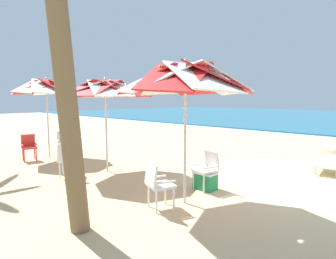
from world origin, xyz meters
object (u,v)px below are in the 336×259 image
object	(u,v)px
sun_lounger_1	(330,160)
plastic_chair_2	(67,158)
plastic_chair_0	(207,167)
plastic_chair_4	(63,141)
beach_umbrella_2	(46,88)
plastic_chair_3	(29,146)
beach_umbrella_0	(185,80)
plastic_chair_1	(158,183)
cooler_box	(205,180)
beach_umbrella_1	(105,90)

from	to	relation	value
sun_lounger_1	plastic_chair_2	bearing A→B (deg)	-129.65
plastic_chair_0	plastic_chair_4	distance (m)	6.09
plastic_chair_2	beach_umbrella_2	distance (m)	3.47
plastic_chair_4	plastic_chair_3	bearing A→B (deg)	-84.72
sun_lounger_1	plastic_chair_3	bearing A→B (deg)	-143.15
beach_umbrella_2	beach_umbrella_0	bearing A→B (deg)	-0.08
plastic_chair_3	sun_lounger_1	xyz separation A→B (m)	(7.47, 5.60, -0.22)
plastic_chair_1	beach_umbrella_2	size ratio (longest dim) A/B	0.31
cooler_box	plastic_chair_1	bearing A→B (deg)	-88.35
beach_umbrella_1	plastic_chair_3	distance (m)	3.64
beach_umbrella_0	beach_umbrella_1	world-z (taller)	beach_umbrella_0
plastic_chair_3	plastic_chair_0	bearing A→B (deg)	15.61
plastic_chair_2	plastic_chair_1	bearing A→B (deg)	2.56
plastic_chair_2	cooler_box	world-z (taller)	plastic_chair_2
plastic_chair_2	plastic_chair_3	world-z (taller)	same
plastic_chair_0	sun_lounger_1	xyz separation A→B (m)	(1.50, 3.93, -0.22)
beach_umbrella_0	plastic_chair_0	distance (m)	2.14
beach_umbrella_1	plastic_chair_4	bearing A→B (deg)	175.55
plastic_chair_0	beach_umbrella_2	bearing A→B (deg)	-170.59
beach_umbrella_1	plastic_chair_4	size ratio (longest dim) A/B	3.02
beach_umbrella_1	cooler_box	xyz separation A→B (m)	(2.93, 0.62, -2.08)
beach_umbrella_1	beach_umbrella_0	bearing A→B (deg)	-6.03
beach_umbrella_1	plastic_chair_1	bearing A→B (deg)	-16.96
beach_umbrella_1	cooler_box	size ratio (longest dim) A/B	5.23
plastic_chair_0	sun_lounger_1	world-z (taller)	plastic_chair_0
cooler_box	plastic_chair_0	bearing A→B (deg)	69.26
plastic_chair_0	beach_umbrella_2	distance (m)	6.36
plastic_chair_4	beach_umbrella_0	bearing A→B (deg)	-5.24
plastic_chair_2	plastic_chair_4	bearing A→B (deg)	155.94
beach_umbrella_0	plastic_chair_0	bearing A→B (deg)	100.88
plastic_chair_3	sun_lounger_1	bearing A→B (deg)	36.85
sun_lounger_1	plastic_chair_4	bearing A→B (deg)	-150.12
plastic_chair_3	beach_umbrella_2	bearing A→B (deg)	91.81
plastic_chair_1	cooler_box	size ratio (longest dim) A/B	1.73
cooler_box	beach_umbrella_2	bearing A→B (deg)	-170.99
plastic_chair_1	cooler_box	bearing A→B (deg)	91.65
plastic_chair_3	sun_lounger_1	world-z (taller)	plastic_chair_3
plastic_chair_2	plastic_chair_3	size ratio (longest dim) A/B	1.00
plastic_chair_2	sun_lounger_1	xyz separation A→B (m)	(4.68, 5.65, -0.22)
beach_umbrella_0	plastic_chair_0	world-z (taller)	beach_umbrella_0
plastic_chair_4	plastic_chair_0	bearing A→B (deg)	4.00
plastic_chair_3	cooler_box	world-z (taller)	plastic_chair_3
beach_umbrella_0	plastic_chair_4	world-z (taller)	beach_umbrella_0
plastic_chair_0	cooler_box	bearing A→B (deg)	-110.74
plastic_chair_1	beach_umbrella_0	bearing A→B (deg)	73.92
beach_umbrella_0	cooler_box	distance (m)	2.39
beach_umbrella_1	sun_lounger_1	xyz separation A→B (m)	(4.45, 4.60, -2.00)
beach_umbrella_2	plastic_chair_3	xyz separation A→B (m)	(0.02, -0.67, -1.90)
beach_umbrella_1	plastic_chair_3	xyz separation A→B (m)	(-3.01, -1.00, -1.79)
beach_umbrella_2	plastic_chair_4	world-z (taller)	beach_umbrella_2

